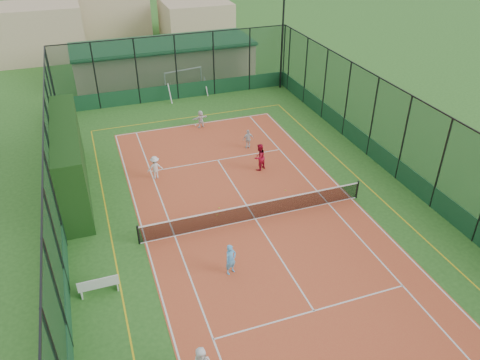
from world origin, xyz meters
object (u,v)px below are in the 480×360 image
object	(u,v)px
child_near_mid	(231,259)
child_far_right	(248,139)
coach	(259,157)
clubhouse	(164,61)
child_far_left	(155,167)
white_bench	(99,284)
floodlight_ne	(282,38)
child_far_back	(201,119)
futsal_goal_far	(184,83)

from	to	relation	value
child_near_mid	child_far_right	world-z (taller)	child_near_mid
coach	clubhouse	bearing A→B (deg)	-112.13
child_far_left	coach	distance (m)	6.01
white_bench	child_near_mid	size ratio (longest dim) A/B	1.11
clubhouse	coach	size ratio (longest dim) A/B	9.27
white_bench	coach	world-z (taller)	coach
floodlight_ne	clubhouse	xyz separation A→B (m)	(-8.60, 5.40, -2.55)
floodlight_ne	clubhouse	distance (m)	10.47
clubhouse	child_far_back	world-z (taller)	clubhouse
futsal_goal_far	child_far_back	world-z (taller)	futsal_goal_far
child_near_mid	child_far_right	xyz separation A→B (m)	(4.69, 10.54, -0.10)
clubhouse	child_far_right	size ratio (longest dim) A/B	12.11
futsal_goal_far	floodlight_ne	bearing A→B (deg)	-17.63
futsal_goal_far	child_far_right	size ratio (longest dim) A/B	2.57
white_bench	child_far_back	bearing A→B (deg)	59.94
floodlight_ne	child_far_left	world-z (taller)	floodlight_ne
clubhouse	futsal_goal_far	xyz separation A→B (m)	(0.61, -4.48, -0.54)
white_bench	clubhouse	bearing A→B (deg)	72.58
white_bench	coach	size ratio (longest dim) A/B	0.99
child_far_left	child_far_right	size ratio (longest dim) A/B	1.10
clubhouse	child_far_left	size ratio (longest dim) A/B	11.05
child_far_right	coach	size ratio (longest dim) A/B	0.77
floodlight_ne	child_near_mid	world-z (taller)	floodlight_ne
child_far_back	child_far_right	bearing A→B (deg)	103.72
child_far_right	child_far_back	distance (m)	4.47
child_near_mid	child_far_right	bearing A→B (deg)	44.13
child_far_left	child_far_right	world-z (taller)	child_far_left
clubhouse	child_far_right	distance (m)	14.91
floodlight_ne	coach	world-z (taller)	floodlight_ne
clubhouse	child_near_mid	size ratio (longest dim) A/B	10.38
white_bench	child_far_left	world-z (taller)	child_far_left
clubhouse	child_far_left	distance (m)	16.90
coach	child_far_right	bearing A→B (deg)	-125.41
clubhouse	child_near_mid	distance (m)	25.37
floodlight_ne	futsal_goal_far	world-z (taller)	floodlight_ne
floodlight_ne	white_bench	size ratio (longest dim) A/B	5.08
floodlight_ne	child_far_back	distance (m)	10.48
white_bench	child_far_right	size ratio (longest dim) A/B	1.29
floodlight_ne	child_far_left	distance (m)	17.03
white_bench	child_far_right	bearing A→B (deg)	44.53
white_bench	child_far_left	xyz separation A→B (m)	(3.86, 8.17, 0.24)
child_far_right	futsal_goal_far	bearing A→B (deg)	-81.79
child_near_mid	child_far_back	size ratio (longest dim) A/B	1.19
child_far_back	coach	world-z (taller)	coach
clubhouse	child_far_left	bearing A→B (deg)	-103.49
white_bench	floodlight_ne	bearing A→B (deg)	49.66
floodlight_ne	white_bench	world-z (taller)	floodlight_ne
floodlight_ne	child_near_mid	size ratio (longest dim) A/B	5.63
clubhouse	child_far_right	bearing A→B (deg)	-81.07
white_bench	child_far_back	xyz separation A→B (m)	(8.08, 13.86, 0.17)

